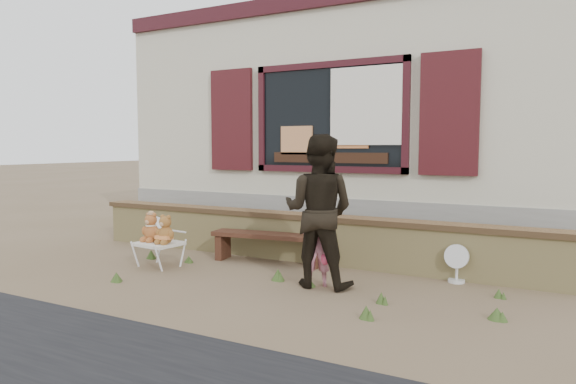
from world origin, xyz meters
The scene contains 12 objects.
ground centered at (0.00, 0.00, 0.00)m, with size 80.00×80.00×0.00m, color brown.
shopfront centered at (0.00, 4.49, 2.00)m, with size 8.04×5.13×4.00m.
brick_wall centered at (0.00, 1.00, 0.34)m, with size 7.10×0.36×0.67m.
bench centered at (-0.34, 0.66, 0.30)m, with size 1.64×0.54×0.41m.
folding_chair centered at (-1.51, -0.23, 0.30)m, with size 0.59×0.54×0.33m.
teddy_bear_left centered at (-1.65, -0.22, 0.53)m, with size 0.29×0.25×0.39m, color brown, non-canonical shape.
teddy_bear_right centered at (-1.37, -0.25, 0.53)m, with size 0.28×0.25×0.39m, color brown, non-canonical shape.
child centered at (0.75, -0.12, 0.49)m, with size 0.36×0.23×0.98m, color pink.
adult centered at (0.76, -0.09, 0.87)m, with size 0.85×0.66×1.74m, color black.
fan_left centered at (-2.48, 0.80, 0.25)m, with size 0.31×0.21×0.49m.
fan_right centered at (2.15, 0.80, 0.23)m, with size 0.29×0.19×0.46m.
grass_tufts centered at (0.48, -0.31, 0.06)m, with size 4.82×1.54×0.14m.
Camera 1 is at (3.17, -5.39, 1.60)m, focal length 32.00 mm.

